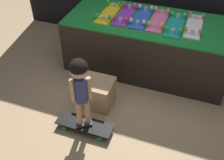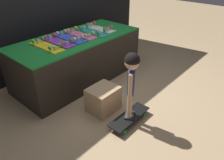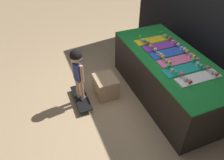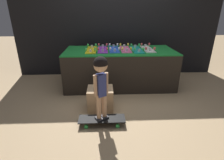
# 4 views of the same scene
# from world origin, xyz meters

# --- Properties ---
(ground_plane) EXTENTS (16.00, 16.00, 0.00)m
(ground_plane) POSITION_xyz_m (0.00, 0.00, 0.00)
(ground_plane) COLOR tan
(display_rack) EXTENTS (2.16, 0.94, 0.75)m
(display_rack) POSITION_xyz_m (0.00, 0.62, 0.37)
(display_rack) COLOR black
(display_rack) RESTS_ON ground_plane
(skateboard_yellow_on_rack) EXTENTS (0.19, 0.63, 0.09)m
(skateboard_yellow_on_rack) POSITION_xyz_m (-0.56, 0.62, 0.76)
(skateboard_yellow_on_rack) COLOR yellow
(skateboard_yellow_on_rack) RESTS_ON display_rack
(skateboard_purple_on_rack) EXTENTS (0.19, 0.63, 0.09)m
(skateboard_purple_on_rack) POSITION_xyz_m (-0.33, 0.64, 0.76)
(skateboard_purple_on_rack) COLOR purple
(skateboard_purple_on_rack) RESTS_ON display_rack
(skateboard_blue_on_rack) EXTENTS (0.19, 0.63, 0.09)m
(skateboard_blue_on_rack) POSITION_xyz_m (-0.11, 0.64, 0.76)
(skateboard_blue_on_rack) COLOR blue
(skateboard_blue_on_rack) RESTS_ON display_rack
(skateboard_pink_on_rack) EXTENTS (0.19, 0.63, 0.09)m
(skateboard_pink_on_rack) POSITION_xyz_m (0.11, 0.64, 0.76)
(skateboard_pink_on_rack) COLOR pink
(skateboard_pink_on_rack) RESTS_ON display_rack
(skateboard_teal_on_rack) EXTENTS (0.19, 0.63, 0.09)m
(skateboard_teal_on_rack) POSITION_xyz_m (0.33, 0.59, 0.76)
(skateboard_teal_on_rack) COLOR teal
(skateboard_teal_on_rack) RESTS_ON display_rack
(skateboard_white_on_rack) EXTENTS (0.19, 0.63, 0.09)m
(skateboard_white_on_rack) POSITION_xyz_m (0.56, 0.64, 0.76)
(skateboard_white_on_rack) COLOR white
(skateboard_white_on_rack) RESTS_ON display_rack
(skateboard_on_floor) EXTENTS (0.64, 0.21, 0.09)m
(skateboard_on_floor) POSITION_xyz_m (-0.35, -0.74, 0.07)
(skateboard_on_floor) COLOR black
(skateboard_on_floor) RESTS_ON ground_plane
(child) EXTENTS (0.20, 0.18, 0.88)m
(child) POSITION_xyz_m (-0.35, -0.74, 0.71)
(child) COLOR #2D2D33
(child) RESTS_ON skateboard_on_floor
(storage_box) EXTENTS (0.40, 0.34, 0.34)m
(storage_box) POSITION_xyz_m (-0.38, -0.31, 0.17)
(storage_box) COLOR tan
(storage_box) RESTS_ON ground_plane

